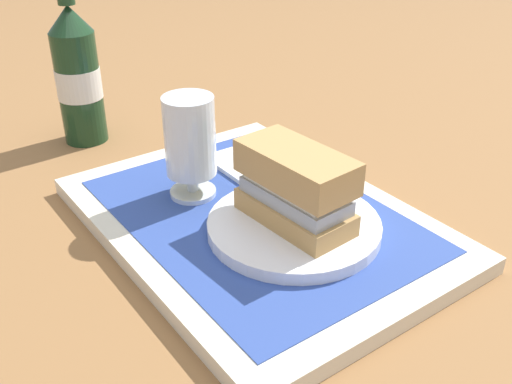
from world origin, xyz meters
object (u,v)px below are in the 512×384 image
object	(u,v)px
beer_glass	(190,144)
sandwich	(293,185)
beer_bottle	(77,74)
plate	(294,226)

from	to	relation	value
beer_glass	sandwich	bearing A→B (deg)	-160.47
beer_glass	beer_bottle	distance (m)	0.28
plate	sandwich	world-z (taller)	sandwich
beer_bottle	plate	bearing A→B (deg)	-169.66
sandwich	beer_glass	size ratio (longest dim) A/B	1.09
plate	beer_glass	size ratio (longest dim) A/B	1.52
beer_glass	beer_bottle	world-z (taller)	beer_bottle
plate	sandwich	distance (m)	0.05
sandwich	beer_bottle	bearing A→B (deg)	6.27
beer_glass	beer_bottle	xyz separation A→B (m)	(0.28, 0.03, 0.02)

